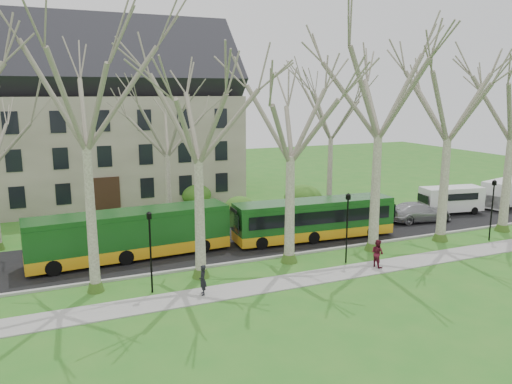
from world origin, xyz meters
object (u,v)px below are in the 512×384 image
at_px(pedestrian_a, 203,280).
at_px(van_a, 451,200).
at_px(pedestrian_b, 377,253).
at_px(van_b, 507,193).
at_px(sedan, 419,212).
at_px(bus_follow, 314,219).
at_px(bus_lead, 131,234).

bearing_deg(pedestrian_a, van_a, 115.94).
xyz_separation_m(van_a, pedestrian_b, (-14.12, -8.67, -0.31)).
bearing_deg(van_b, pedestrian_b, -172.36).
relative_size(sedan, pedestrian_b, 3.18).
distance_m(bus_follow, van_a, 14.82).
distance_m(sedan, van_b, 11.08).
bearing_deg(sedan, bus_follow, 102.43).
relative_size(bus_lead, van_b, 2.19).
bearing_deg(pedestrian_b, pedestrian_a, 80.10).
bearing_deg(sedan, pedestrian_b, 135.21).
bearing_deg(van_a, bus_follow, -162.54).
height_order(bus_follow, pedestrian_a, bus_follow).
distance_m(bus_lead, sedan, 23.00).
distance_m(bus_lead, pedestrian_b, 15.27).
relative_size(bus_follow, van_b, 2.04).
height_order(van_b, pedestrian_a, van_b).
xyz_separation_m(sedan, van_b, (11.02, 1.06, 0.47)).
distance_m(bus_lead, van_a, 27.44).
height_order(bus_lead, van_a, bus_lead).
height_order(sedan, van_a, van_a).
height_order(pedestrian_a, pedestrian_b, pedestrian_b).
xyz_separation_m(pedestrian_a, pedestrian_b, (10.88, -0.06, 0.05)).
distance_m(van_a, pedestrian_a, 26.44).
bearing_deg(bus_lead, van_a, -1.31).
bearing_deg(sedan, van_a, -69.33).
bearing_deg(pedestrian_b, van_b, -76.89).
bearing_deg(bus_follow, sedan, 8.70).
bearing_deg(van_b, pedestrian_a, -179.82).
bearing_deg(van_b, bus_follow, 170.35).
distance_m(bus_follow, sedan, 10.33).
xyz_separation_m(bus_follow, sedan, (10.26, 0.96, -0.68)).
height_order(sedan, pedestrian_b, pedestrian_b).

